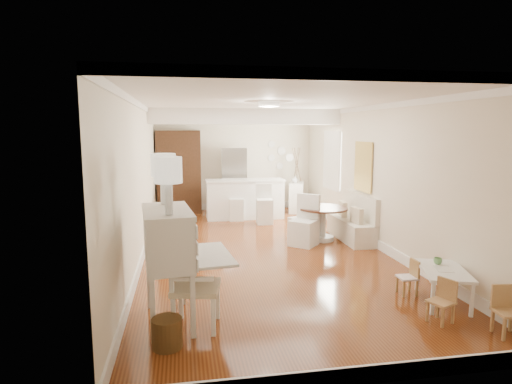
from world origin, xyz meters
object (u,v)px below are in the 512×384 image
object	(u,v)px
wicker_basket	(167,333)
kids_chair_c	(509,312)
secretary_bureau	(168,266)
fridge	(246,180)
breakfast_counter	(245,199)
bar_stool_right	(264,204)
kids_chair_b	(407,277)
dining_table	(323,224)
kids_chair_a	(441,301)
slip_chair_far	(301,218)
sideboard	(296,197)
slip_chair_near	(304,220)
kids_table	(443,286)
bar_stool_left	(236,203)
pantry_cabinet	(179,172)
gustavian_armchair	(196,286)

from	to	relation	value
wicker_basket	kids_chair_c	xyz separation A→B (m)	(3.77, -0.39, 0.12)
secretary_bureau	fridge	xyz separation A→B (m)	(2.00, 7.01, 0.20)
breakfast_counter	bar_stool_right	xyz separation A→B (m)	(0.38, -0.75, -0.02)
fridge	kids_chair_b	bearing A→B (deg)	-79.15
dining_table	kids_chair_a	bearing A→B (deg)	-88.03
slip_chair_far	sideboard	distance (m)	3.06
breakfast_counter	sideboard	xyz separation A→B (m)	(1.59, 0.68, -0.10)
dining_table	slip_chair_far	world-z (taller)	slip_chair_far
secretary_bureau	bar_stool_right	distance (m)	5.65
kids_chair_b	slip_chair_near	xyz separation A→B (m)	(-0.71, 2.78, 0.26)
kids_chair_c	slip_chair_near	world-z (taller)	slip_chair_near
kids_chair_b	sideboard	bearing A→B (deg)	179.75
breakfast_counter	kids_chair_b	bearing A→B (deg)	-75.28
slip_chair_far	dining_table	bearing A→B (deg)	121.37
kids_chair_b	breakfast_counter	xyz separation A→B (m)	(-1.48, 5.65, 0.26)
kids_table	bar_stool_left	world-z (taller)	bar_stool_left
breakfast_counter	pantry_cabinet	xyz separation A→B (m)	(-1.70, 1.08, 0.63)
wicker_basket	dining_table	size ratio (longest dim) A/B	0.31
wicker_basket	fridge	world-z (taller)	fridge
kids_chair_c	bar_stool_left	bearing A→B (deg)	115.00
slip_chair_near	breakfast_counter	world-z (taller)	breakfast_counter
slip_chair_near	bar_stool_left	bearing A→B (deg)	151.75
slip_chair_near	slip_chair_far	world-z (taller)	slip_chair_near
pantry_cabinet	fridge	world-z (taller)	pantry_cabinet
slip_chair_near	pantry_cabinet	world-z (taller)	pantry_cabinet
pantry_cabinet	gustavian_armchair	bearing A→B (deg)	-88.29
dining_table	slip_chair_near	bearing A→B (deg)	-148.22
kids_table	bar_stool_left	distance (m)	6.14
wicker_basket	breakfast_counter	size ratio (longest dim) A/B	0.16
secretary_bureau	gustavian_armchair	distance (m)	0.42
kids_chair_a	pantry_cabinet	bearing A→B (deg)	179.31
secretary_bureau	slip_chair_near	xyz separation A→B (m)	(2.57, 3.09, -0.18)
fridge	kids_table	bearing A→B (deg)	-77.22
wicker_basket	bar_stool_right	world-z (taller)	bar_stool_right
wicker_basket	breakfast_counter	xyz separation A→B (m)	(1.81, 6.60, 0.35)
secretary_bureau	pantry_cabinet	bearing A→B (deg)	82.82
dining_table	slip_chair_near	distance (m)	0.61
breakfast_counter	slip_chair_far	bearing A→B (deg)	-68.95
kids_chair_c	bar_stool_right	bearing A→B (deg)	111.09
fridge	dining_table	bearing A→B (deg)	-73.40
slip_chair_far	bar_stool_left	xyz separation A→B (m)	(-1.14, 2.09, 0.02)
gustavian_armchair	kids_chair_c	world-z (taller)	gustavian_armchair
slip_chair_far	kids_chair_b	bearing A→B (deg)	74.72
slip_chair_near	bar_stool_right	world-z (taller)	slip_chair_near
kids_table	breakfast_counter	size ratio (longest dim) A/B	0.45
bar_stool_right	kids_chair_b	bearing A→B (deg)	-72.56
kids_chair_a	dining_table	size ratio (longest dim) A/B	0.52
kids_table	sideboard	bearing A→B (deg)	91.84
gustavian_armchair	wicker_basket	size ratio (longest dim) A/B	3.10
kids_chair_c	pantry_cabinet	world-z (taller)	pantry_cabinet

